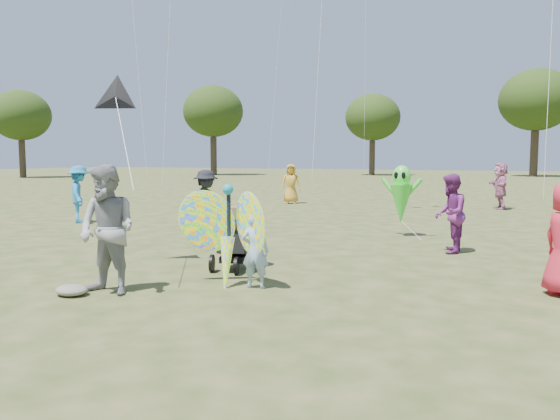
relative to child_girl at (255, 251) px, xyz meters
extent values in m
plane|color=#51592B|center=(0.25, -0.80, -0.56)|extent=(160.00, 160.00, 0.00)
imported|color=#94B0D2|center=(0.00, 0.00, 0.00)|extent=(0.45, 0.34, 1.12)
imported|color=gray|center=(-1.68, -1.22, 0.35)|extent=(0.89, 0.70, 1.83)
ellipsoid|color=slate|center=(-2.09, -1.53, -0.48)|extent=(0.47, 0.39, 0.15)
imported|color=black|center=(-3.83, 4.39, 0.25)|extent=(0.90, 1.18, 1.62)
imported|color=#772774|center=(2.06, 4.36, 0.24)|extent=(0.68, 0.83, 1.60)
imported|color=gold|center=(-5.88, 13.70, 0.27)|extent=(0.95, 0.80, 1.66)
imported|color=#2279B9|center=(-8.58, 4.80, 0.29)|extent=(1.23, 1.21, 1.70)
imported|color=#BC6B93|center=(2.18, 14.94, 0.32)|extent=(0.99, 1.70, 1.75)
cube|color=black|center=(-0.96, 1.01, -0.01)|extent=(0.73, 0.97, 0.71)
cube|color=black|center=(-0.96, 1.01, -0.34)|extent=(0.63, 0.79, 0.10)
ellipsoid|color=black|center=(-0.96, 1.26, 0.32)|extent=(0.51, 0.45, 0.33)
cylinder|color=black|center=(-1.20, 0.66, -0.41)|extent=(0.15, 0.30, 0.30)
cylinder|color=black|center=(-0.72, 0.66, -0.41)|extent=(0.15, 0.30, 0.30)
cylinder|color=black|center=(-0.96, 1.46, -0.45)|extent=(0.12, 0.22, 0.22)
cylinder|color=black|center=(-0.96, 0.53, 0.42)|extent=(0.42, 0.18, 0.03)
cube|color=olive|center=(-0.96, 0.96, 0.40)|extent=(0.42, 0.38, 0.26)
ellipsoid|color=#FF2866|center=(-0.84, 0.00, 0.39)|extent=(0.98, 0.71, 1.24)
ellipsoid|color=#FF2866|center=(-0.08, 0.00, 0.39)|extent=(0.98, 0.71, 1.24)
cylinder|color=black|center=(-0.46, 0.02, 0.34)|extent=(0.06, 0.06, 1.00)
cone|color=#FF2866|center=(-0.41, -0.15, -0.26)|extent=(0.36, 0.49, 0.93)
sphere|color=teal|center=(-0.46, 0.00, 0.89)|extent=(0.16, 0.16, 0.16)
cone|color=black|center=(-2.92, 0.34, 2.40)|extent=(0.89, 0.62, 0.81)
cylinder|color=silver|center=(-2.10, -0.39, 1.66)|extent=(1.66, 1.48, 1.50)
cone|color=#41EA37|center=(0.62, 6.18, 0.24)|extent=(0.56, 0.56, 0.95)
ellipsoid|color=#41EA37|center=(0.62, 6.18, 0.89)|extent=(0.44, 0.39, 0.57)
ellipsoid|color=black|center=(0.53, 6.00, 0.94)|extent=(0.10, 0.05, 0.17)
ellipsoid|color=black|center=(0.71, 6.00, 0.94)|extent=(0.10, 0.05, 0.17)
cylinder|color=#41EA37|center=(0.32, 6.18, 0.64)|extent=(0.43, 0.10, 0.49)
cylinder|color=#41EA37|center=(0.92, 6.18, 0.64)|extent=(0.43, 0.10, 0.49)
cylinder|color=silver|center=(0.92, 5.98, -0.36)|extent=(0.61, 0.41, 0.41)
cylinder|color=#3A2D21|center=(-29.75, 44.20, 1.54)|extent=(0.70, 0.70, 4.20)
ellipsoid|color=#2B4214|center=(-29.75, 44.20, 6.44)|extent=(6.60, 6.60, 5.61)
cylinder|color=#3A2D21|center=(-13.75, 51.20, 1.33)|extent=(0.63, 0.63, 3.78)
ellipsoid|color=#2B4214|center=(-13.75, 51.20, 5.74)|extent=(5.94, 5.94, 5.05)
cylinder|color=#3A2D21|center=(2.25, 54.20, 1.75)|extent=(0.77, 0.77, 4.62)
ellipsoid|color=#2B4214|center=(2.25, 54.20, 7.14)|extent=(7.26, 7.26, 6.17)
cylinder|color=#3A2D21|center=(-41.75, 29.20, 1.23)|extent=(0.59, 0.59, 3.57)
ellipsoid|color=#2B4214|center=(-41.75, 29.20, 5.39)|extent=(5.61, 5.61, 4.77)
camera|label=1|loc=(3.84, -6.92, 1.36)|focal=35.00mm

